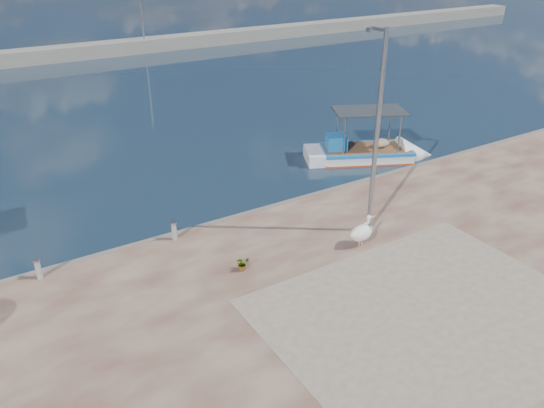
{
  "coord_description": "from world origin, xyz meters",
  "views": [
    {
      "loc": [
        -8.94,
        -10.71,
        9.95
      ],
      "look_at": [
        0.0,
        3.8,
        1.3
      ],
      "focal_mm": 35.0,
      "sensor_mm": 36.0,
      "label": 1
    }
  ],
  "objects": [
    {
      "name": "breakwater",
      "position": [
        -0.0,
        40.0,
        0.6
      ],
      "size": [
        120.0,
        2.2,
        7.5
      ],
      "color": "gray",
      "rests_on": "ground"
    },
    {
      "name": "ground",
      "position": [
        0.0,
        0.0,
        0.0
      ],
      "size": [
        1400.0,
        1400.0,
        0.0
      ],
      "primitive_type": "plane",
      "color": "#162635",
      "rests_on": "ground"
    },
    {
      "name": "lamp_post",
      "position": [
        2.67,
        1.59,
        3.8
      ],
      "size": [
        0.44,
        0.96,
        7.0
      ],
      "color": "gray",
      "rests_on": "quay"
    },
    {
      "name": "potted_plant",
      "position": [
        -2.38,
        1.71,
        0.73
      ],
      "size": [
        0.45,
        0.4,
        0.46
      ],
      "primitive_type": "imported",
      "rotation": [
        0.0,
        0.0,
        0.1
      ],
      "color": "#33722D",
      "rests_on": "quay"
    },
    {
      "name": "quay_patch",
      "position": [
        1.0,
        -3.0,
        0.5
      ],
      "size": [
        9.0,
        7.0,
        0.01
      ],
      "primitive_type": "cube",
      "color": "gray",
      "rests_on": "quay"
    },
    {
      "name": "pelican",
      "position": [
        1.77,
        0.9,
        1.01
      ],
      "size": [
        1.11,
        0.56,
        1.08
      ],
      "rotation": [
        0.0,
        0.0,
        0.07
      ],
      "color": "tan",
      "rests_on": "quay"
    },
    {
      "name": "bollard_near",
      "position": [
        -3.48,
        4.6,
        0.87
      ],
      "size": [
        0.23,
        0.23,
        0.69
      ],
      "color": "gray",
      "rests_on": "quay"
    },
    {
      "name": "boat_right",
      "position": [
        7.86,
        7.79,
        0.23
      ],
      "size": [
        6.37,
        4.44,
        2.94
      ],
      "rotation": [
        0.0,
        0.0,
        -0.45
      ],
      "color": "white",
      "rests_on": "ground"
    },
    {
      "name": "bollard_far",
      "position": [
        -7.93,
        4.58,
        0.88
      ],
      "size": [
        0.23,
        0.23,
        0.69
      ],
      "color": "gray",
      "rests_on": "quay"
    }
  ]
}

